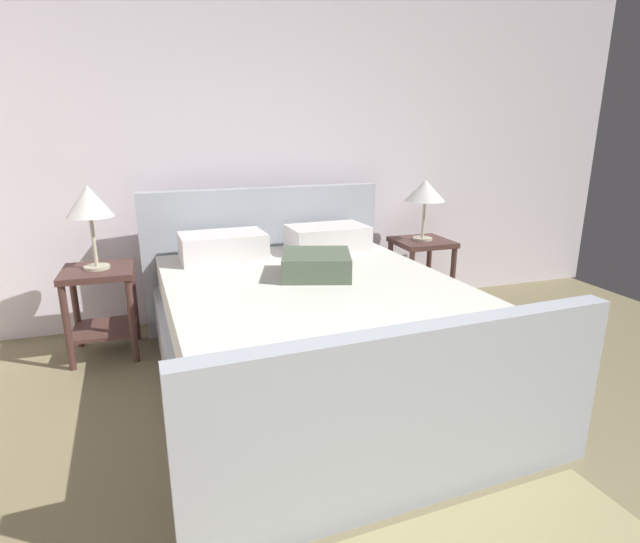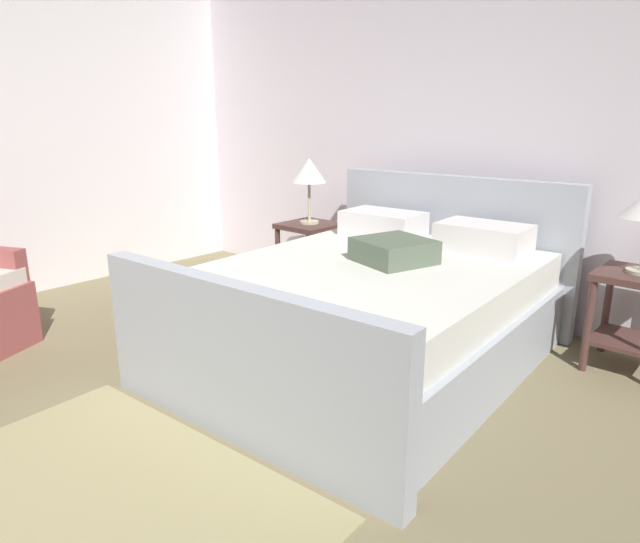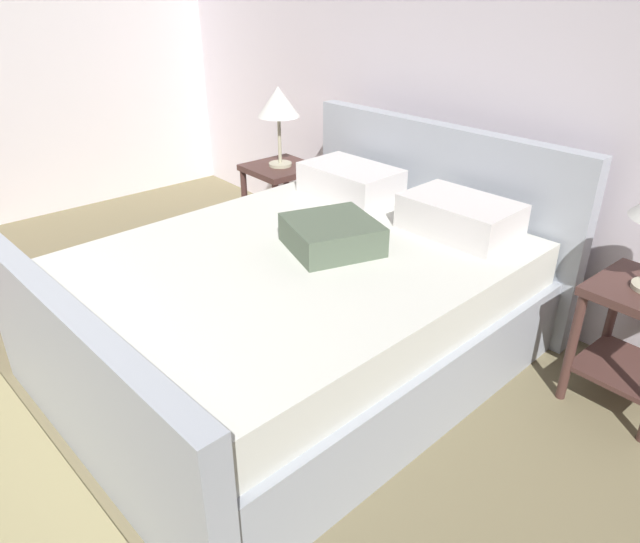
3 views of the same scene
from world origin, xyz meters
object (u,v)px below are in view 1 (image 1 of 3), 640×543
at_px(nightstand_right, 421,263).
at_px(nightstand_left, 101,297).
at_px(bed, 312,326).
at_px(table_lamp_right, 425,192).
at_px(table_lamp_left, 89,204).

distance_m(nightstand_right, nightstand_left, 2.46).
relative_size(bed, table_lamp_right, 4.84).
distance_m(nightstand_right, table_lamp_right, 0.59).
bearing_deg(nightstand_left, table_lamp_left, 126.87).
distance_m(bed, table_lamp_right, 1.66).
bearing_deg(table_lamp_left, bed, -32.24).
height_order(bed, table_lamp_right, table_lamp_right).
relative_size(bed, nightstand_left, 3.93).
xyz_separation_m(bed, table_lamp_right, (1.23, 0.90, 0.65)).
height_order(table_lamp_right, nightstand_left, table_lamp_right).
xyz_separation_m(bed, table_lamp_left, (-1.23, 0.77, 0.68)).
bearing_deg(nightstand_right, nightstand_left, -176.93).
distance_m(bed, table_lamp_left, 1.60).
bearing_deg(table_lamp_left, nightstand_left, -53.13).
height_order(bed, table_lamp_left, table_lamp_left).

